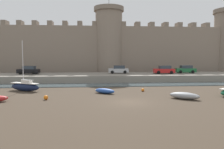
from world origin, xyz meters
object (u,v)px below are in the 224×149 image
mooring_buoy_off_centre (46,98)px  mooring_buoy_mid_mud (143,90)px  car_quay_centre_west (119,70)px  car_quay_centre_east (29,70)px  sailboat_foreground_right (25,86)px  car_quay_east (164,70)px  rowboat_midflat_right (105,91)px  rowboat_foreground_centre (184,96)px  car_quay_west (186,69)px

mooring_buoy_off_centre → mooring_buoy_mid_mud: size_ratio=1.15×
car_quay_centre_west → car_quay_centre_east: bearing=-177.7°
sailboat_foreground_right → car_quay_east: bearing=27.9°
rowboat_midflat_right → car_quay_east: 19.99m
rowboat_foreground_centre → rowboat_midflat_right: rowboat_foreground_centre is taller
mooring_buoy_off_centre → car_quay_west: size_ratio=0.12×
sailboat_foreground_right → car_quay_centre_west: sailboat_foreground_right is taller
rowboat_midflat_right → car_quay_east: bearing=50.2°
rowboat_foreground_centre → car_quay_centre_west: 22.00m
rowboat_foreground_centre → mooring_buoy_mid_mud: bearing=121.1°
rowboat_midflat_right → mooring_buoy_mid_mud: bearing=12.9°
sailboat_foreground_right → car_quay_centre_east: bearing=104.2°
sailboat_foreground_right → car_quay_centre_west: (14.44, 14.03, 1.43)m
car_quay_east → rowboat_midflat_right: bearing=-129.8°
car_quay_west → car_quay_east: bearing=-164.5°
rowboat_foreground_centre → car_quay_centre_west: car_quay_centre_west is taller
rowboat_midflat_right → rowboat_foreground_centre: bearing=-27.3°
mooring_buoy_off_centre → car_quay_centre_west: 23.05m
sailboat_foreground_right → mooring_buoy_mid_mud: size_ratio=16.04×
car_quay_centre_east → car_quay_east: size_ratio=1.00×
car_quay_east → mooring_buoy_off_centre: bearing=-135.5°
mooring_buoy_off_centre → car_quay_east: size_ratio=0.12×
sailboat_foreground_right → car_quay_centre_east: 13.82m
mooring_buoy_mid_mud → car_quay_centre_west: 15.90m
mooring_buoy_mid_mud → car_quay_centre_west: bearing=95.6°
sailboat_foreground_right → mooring_buoy_off_centre: size_ratio=13.96×
sailboat_foreground_right → mooring_buoy_mid_mud: (15.99, -1.68, -0.45)m
car_quay_east → rowboat_foreground_centre: bearing=-101.7°
mooring_buoy_off_centre → sailboat_foreground_right: bearing=122.7°
mooring_buoy_off_centre → car_quay_east: (19.31, 18.96, 1.85)m
mooring_buoy_off_centre → car_quay_centre_east: 21.33m
rowboat_midflat_right → car_quay_centre_west: bearing=77.7°
mooring_buoy_off_centre → car_quay_centre_east: bearing=110.9°
rowboat_midflat_right → mooring_buoy_mid_mud: size_ratio=6.86×
rowboat_foreground_centre → mooring_buoy_off_centre: rowboat_foreground_centre is taller
mooring_buoy_mid_mud → car_quay_centre_west: (-1.55, 15.71, 1.88)m
car_quay_centre_east → car_quay_west: same height
car_quay_east → car_quay_west: size_ratio=1.00×
rowboat_midflat_right → car_quay_west: bearing=43.2°
sailboat_foreground_right → rowboat_midflat_right: size_ratio=2.34×
rowboat_midflat_right → sailboat_foreground_right: bearing=165.1°
rowboat_foreground_centre → car_quay_centre_east: size_ratio=0.80×
rowboat_foreground_centre → rowboat_midflat_right: 9.73m
mooring_buoy_mid_mud → car_quay_east: (7.52, 14.11, 1.88)m
sailboat_foreground_right → mooring_buoy_off_centre: (4.20, -6.53, -0.42)m
rowboat_foreground_centre → car_quay_centre_east: (-22.77, 20.66, 1.70)m
rowboat_midflat_right → mooring_buoy_mid_mud: rowboat_midflat_right is taller
sailboat_foreground_right → car_quay_centre_west: size_ratio=1.64×
car_quay_east → car_quay_west: bearing=15.5°
rowboat_foreground_centre → car_quay_centre_west: (-4.96, 21.37, 1.70)m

